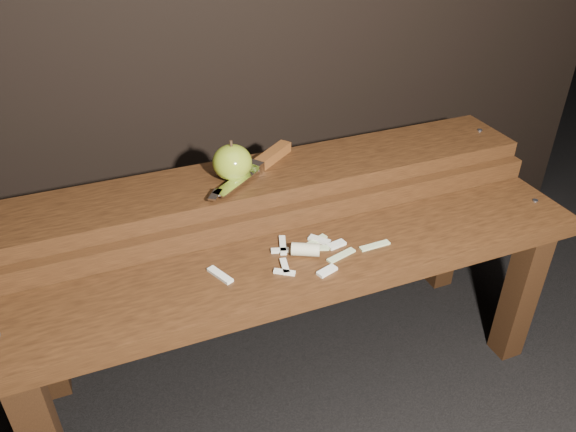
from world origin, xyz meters
name	(u,v)px	position (x,y,z in m)	size (l,w,h in m)	color
ground	(297,383)	(0.00, 0.00, 0.00)	(60.00, 60.00, 0.00)	black
bench_front_tier	(311,287)	(0.00, -0.06, 0.35)	(1.20, 0.20, 0.42)	black
bench_rear_tier	(270,205)	(0.00, 0.17, 0.41)	(1.20, 0.21, 0.50)	black
apple	(232,162)	(-0.08, 0.17, 0.54)	(0.08, 0.08, 0.09)	olive
knife	(264,162)	(0.00, 0.20, 0.51)	(0.24, 0.19, 0.03)	brown
apple_scraps	(305,252)	(0.00, -0.04, 0.43)	(0.37, 0.15, 0.03)	beige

